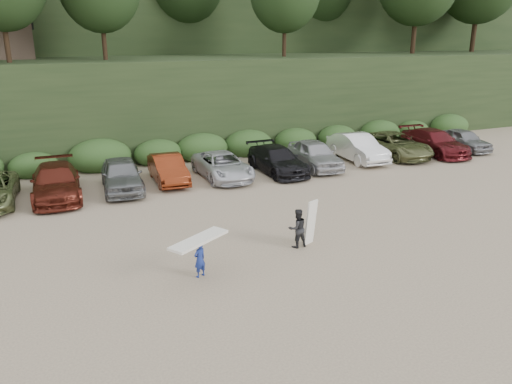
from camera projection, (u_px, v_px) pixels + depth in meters
name	position (u px, v px, depth m)	size (l,w,h in m)	color
ground	(301.00, 246.00, 18.54)	(120.00, 120.00, 0.00)	tan
parked_cars	(234.00, 163.00, 27.43)	(36.95, 6.05, 1.65)	#9A999E
child_surfer	(199.00, 251.00, 15.93)	(2.22, 1.67, 1.33)	navy
adult_surfer	(299.00, 228.00, 18.26)	(1.19, 0.57, 1.74)	black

